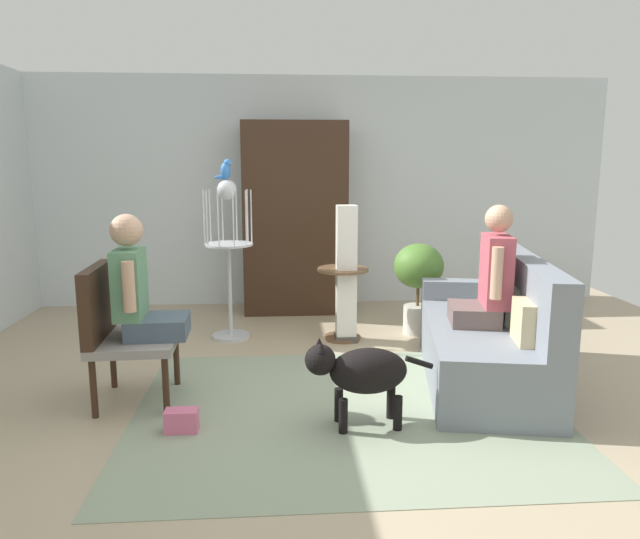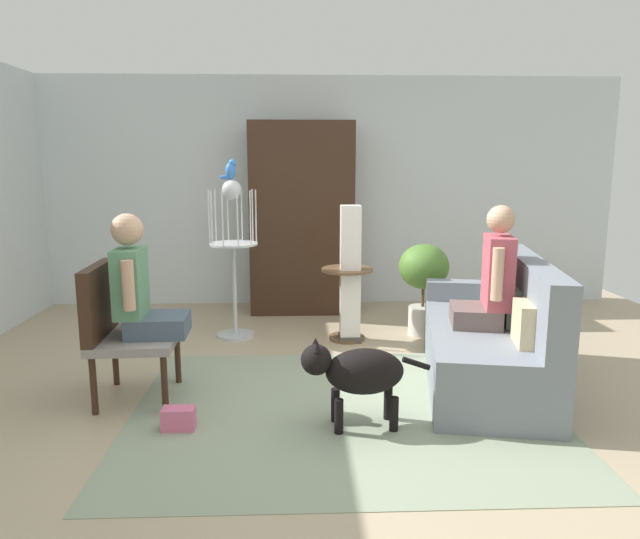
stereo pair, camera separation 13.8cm
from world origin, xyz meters
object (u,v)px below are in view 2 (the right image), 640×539
(handbag, at_px, (179,419))
(bird_cage_stand, at_px, (233,249))
(parrot, at_px, (231,170))
(person_on_couch, at_px, (491,278))
(column_lamp, at_px, (350,275))
(couch, at_px, (492,341))
(person_on_armchair, at_px, (139,287))
(potted_plant, at_px, (424,276))
(armchair, at_px, (118,322))
(round_end_table, at_px, (347,298))
(dog, at_px, (358,372))
(armoire_cabinet, at_px, (302,218))

(handbag, bearing_deg, bird_cage_stand, 85.68)
(parrot, bearing_deg, handbag, -94.11)
(person_on_couch, height_order, handbag, person_on_couch)
(person_on_couch, xyz_separation_m, column_lamp, (-0.93, 1.12, -0.19))
(couch, xyz_separation_m, person_on_armchair, (-2.53, -0.16, 0.46))
(person_on_couch, xyz_separation_m, potted_plant, (-0.21, 1.31, -0.24))
(couch, relative_size, person_on_couch, 2.14)
(couch, height_order, person_on_armchair, person_on_armchair)
(armchair, relative_size, bird_cage_stand, 0.64)
(round_end_table, relative_size, dog, 0.84)
(potted_plant, bearing_deg, bird_cage_stand, -179.78)
(person_on_couch, relative_size, round_end_table, 1.30)
(potted_plant, bearing_deg, round_end_table, -169.85)
(dog, relative_size, parrot, 4.41)
(couch, xyz_separation_m, person_on_couch, (-0.04, -0.02, 0.48))
(couch, height_order, person_on_couch, person_on_couch)
(person_on_couch, height_order, bird_cage_stand, bird_cage_stand)
(couch, distance_m, dog, 1.27)
(person_on_couch, distance_m, round_end_table, 1.57)
(armoire_cabinet, height_order, handbag, armoire_cabinet)
(person_on_armchair, bearing_deg, column_lamp, 39.06)
(couch, distance_m, round_end_table, 1.52)
(person_on_couch, bearing_deg, person_on_armchair, -176.60)
(parrot, distance_m, armoire_cabinet, 1.32)
(round_end_table, distance_m, handbag, 2.22)
(round_end_table, bearing_deg, person_on_couch, -51.08)
(potted_plant, bearing_deg, armchair, -149.09)
(couch, bearing_deg, round_end_table, 130.43)
(potted_plant, xyz_separation_m, handbag, (-1.94, -1.98, -0.51))
(bird_cage_stand, xyz_separation_m, potted_plant, (1.79, 0.01, -0.27))
(person_on_couch, height_order, potted_plant, person_on_couch)
(couch, relative_size, handbag, 9.33)
(bird_cage_stand, bearing_deg, dog, -63.90)
(armchair, relative_size, potted_plant, 1.08)
(bird_cage_stand, bearing_deg, handbag, -94.32)
(person_on_armchair, height_order, parrot, parrot)
(parrot, relative_size, handbag, 0.91)
(column_lamp, bearing_deg, armchair, -143.48)
(person_on_armchair, relative_size, dog, 1.04)
(armchair, distance_m, round_end_table, 2.16)
(couch, xyz_separation_m, column_lamp, (-0.96, 1.11, 0.29))
(person_on_couch, relative_size, bird_cage_stand, 0.59)
(column_lamp, relative_size, handbag, 6.25)
(armchair, height_order, person_on_couch, person_on_couch)
(potted_plant, distance_m, handbag, 2.82)
(person_on_couch, xyz_separation_m, round_end_table, (-0.95, 1.17, -0.41))
(person_on_armchair, xyz_separation_m, column_lamp, (1.57, 1.27, -0.17))
(person_on_couch, distance_m, column_lamp, 1.47)
(column_lamp, distance_m, handbag, 2.24)
(person_on_armchair, relative_size, parrot, 4.59)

